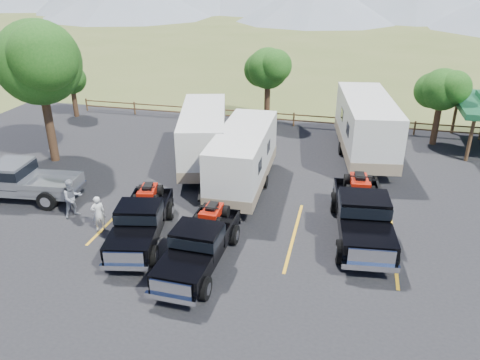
% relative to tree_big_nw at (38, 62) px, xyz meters
% --- Properties ---
extents(ground, '(320.00, 320.00, 0.00)m').
position_rel_tree_big_nw_xyz_m(ground, '(12.55, -9.03, -5.60)').
color(ground, '#495725').
rests_on(ground, ground).
extents(asphalt_lot, '(44.00, 34.00, 0.04)m').
position_rel_tree_big_nw_xyz_m(asphalt_lot, '(12.55, -6.03, -5.58)').
color(asphalt_lot, black).
rests_on(asphalt_lot, ground).
extents(stall_lines, '(12.12, 5.50, 0.01)m').
position_rel_tree_big_nw_xyz_m(stall_lines, '(12.55, -5.03, -5.55)').
color(stall_lines, '#C69017').
rests_on(stall_lines, asphalt_lot).
extents(tree_big_nw, '(5.54, 5.18, 7.84)m').
position_rel_tree_big_nw_xyz_m(tree_big_nw, '(0.00, 0.00, 0.00)').
color(tree_big_nw, black).
rests_on(tree_big_nw, ground).
extents(tree_ne_a, '(3.11, 2.92, 4.76)m').
position_rel_tree_big_nw_xyz_m(tree_ne_a, '(21.52, 7.99, -2.11)').
color(tree_ne_a, black).
rests_on(tree_ne_a, ground).
extents(tree_north, '(3.46, 3.24, 5.25)m').
position_rel_tree_big_nw_xyz_m(tree_north, '(10.52, 9.99, -1.76)').
color(tree_north, black).
rests_on(tree_north, ground).
extents(tree_nw_small, '(2.59, 2.43, 3.85)m').
position_rel_tree_big_nw_xyz_m(tree_nw_small, '(-3.48, 7.99, -2.81)').
color(tree_nw_small, black).
rests_on(tree_nw_small, ground).
extents(rail_fence, '(36.12, 0.12, 1.00)m').
position_rel_tree_big_nw_xyz_m(rail_fence, '(14.55, 9.47, -4.99)').
color(rail_fence, '#4F3821').
rests_on(rail_fence, ground).
extents(rig_left, '(2.81, 5.73, 1.83)m').
position_rel_tree_big_nw_xyz_m(rig_left, '(8.52, -6.69, -4.67)').
color(rig_left, black).
rests_on(rig_left, asphalt_lot).
extents(rig_center, '(2.07, 5.57, 1.84)m').
position_rel_tree_big_nw_xyz_m(rig_center, '(11.39, -7.84, -4.67)').
color(rig_center, black).
rests_on(rig_center, asphalt_lot).
extents(rig_right, '(2.77, 6.51, 2.11)m').
position_rel_tree_big_nw_xyz_m(rig_right, '(17.20, -4.27, -4.54)').
color(rig_right, black).
rests_on(rig_right, asphalt_lot).
extents(trailer_left, '(4.15, 9.00, 3.14)m').
position_rel_tree_big_nw_xyz_m(trailer_left, '(8.63, 1.32, -3.92)').
color(trailer_left, white).
rests_on(trailer_left, asphalt_lot).
extents(trailer_center, '(2.48, 8.83, 3.07)m').
position_rel_tree_big_nw_xyz_m(trailer_center, '(11.44, -1.09, -3.95)').
color(trailer_center, white).
rests_on(trailer_center, asphalt_lot).
extents(trailer_right, '(3.77, 10.07, 3.48)m').
position_rel_tree_big_nw_xyz_m(trailer_right, '(17.26, 4.68, -3.74)').
color(trailer_right, white).
rests_on(trailer_right, asphalt_lot).
extents(pickup_silver, '(6.31, 2.69, 1.84)m').
position_rel_tree_big_nw_xyz_m(pickup_silver, '(1.22, -4.73, -4.60)').
color(pickup_silver, gray).
rests_on(pickup_silver, asphalt_lot).
extents(person_a, '(0.67, 0.66, 1.56)m').
position_rel_tree_big_nw_xyz_m(person_a, '(6.47, -6.49, -4.78)').
color(person_a, silver).
rests_on(person_a, asphalt_lot).
extents(person_b, '(1.04, 1.09, 1.77)m').
position_rel_tree_big_nw_xyz_m(person_b, '(4.77, -5.68, -4.67)').
color(person_b, gray).
rests_on(person_b, asphalt_lot).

